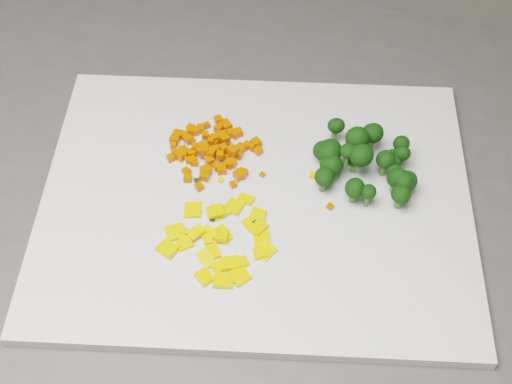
# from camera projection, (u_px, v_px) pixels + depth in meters

# --- Properties ---
(counter_block) EXTENTS (1.19, 0.92, 0.90)m
(counter_block) POSITION_uv_depth(u_px,v_px,m) (236.00, 345.00, 1.21)
(counter_block) COLOR #454543
(counter_block) RESTS_ON ground
(cutting_board) EXTENTS (0.51, 0.41, 0.01)m
(cutting_board) POSITION_uv_depth(u_px,v_px,m) (256.00, 201.00, 0.83)
(cutting_board) COLOR silver
(cutting_board) RESTS_ON counter_block
(carrot_pile) EXTENTS (0.11, 0.11, 0.03)m
(carrot_pile) POSITION_uv_depth(u_px,v_px,m) (213.00, 147.00, 0.85)
(carrot_pile) COLOR #CB4302
(carrot_pile) RESTS_ON cutting_board
(pepper_pile) EXTENTS (0.13, 0.13, 0.02)m
(pepper_pile) POSITION_uv_depth(u_px,v_px,m) (219.00, 231.00, 0.79)
(pepper_pile) COLOR yellow
(pepper_pile) RESTS_ON cutting_board
(broccoli_pile) EXTENTS (0.13, 0.13, 0.06)m
(broccoli_pile) POSITION_uv_depth(u_px,v_px,m) (358.00, 159.00, 0.82)
(broccoli_pile) COLOR black
(broccoli_pile) RESTS_ON cutting_board
(carrot_cube_0) EXTENTS (0.01, 0.01, 0.01)m
(carrot_cube_0) POSITION_uv_depth(u_px,v_px,m) (195.00, 131.00, 0.88)
(carrot_cube_0) COLOR #CB4302
(carrot_cube_0) RESTS_ON carrot_pile
(carrot_cube_1) EXTENTS (0.01, 0.01, 0.01)m
(carrot_cube_1) POSITION_uv_depth(u_px,v_px,m) (220.00, 155.00, 0.85)
(carrot_cube_1) COLOR #CB4302
(carrot_cube_1) RESTS_ON carrot_pile
(carrot_cube_2) EXTENTS (0.01, 0.01, 0.01)m
(carrot_cube_2) POSITION_uv_depth(u_px,v_px,m) (220.00, 149.00, 0.86)
(carrot_cube_2) COLOR #CB4302
(carrot_cube_2) RESTS_ON carrot_pile
(carrot_cube_3) EXTENTS (0.01, 0.01, 0.01)m
(carrot_cube_3) POSITION_uv_depth(u_px,v_px,m) (229.00, 164.00, 0.85)
(carrot_cube_3) COLOR #CB4302
(carrot_cube_3) RESTS_ON carrot_pile
(carrot_cube_4) EXTENTS (0.01, 0.01, 0.01)m
(carrot_cube_4) POSITION_uv_depth(u_px,v_px,m) (231.00, 133.00, 0.88)
(carrot_cube_4) COLOR #CB4302
(carrot_cube_4) RESTS_ON carrot_pile
(carrot_cube_5) EXTENTS (0.01, 0.01, 0.01)m
(carrot_cube_5) POSITION_uv_depth(u_px,v_px,m) (219.00, 136.00, 0.87)
(carrot_cube_5) COLOR #CB4302
(carrot_cube_5) RESTS_ON carrot_pile
(carrot_cube_6) EXTENTS (0.01, 0.01, 0.01)m
(carrot_cube_6) POSITION_uv_depth(u_px,v_px,m) (214.00, 138.00, 0.87)
(carrot_cube_6) COLOR #CB4302
(carrot_cube_6) RESTS_ON carrot_pile
(carrot_cube_7) EXTENTS (0.01, 0.01, 0.01)m
(carrot_cube_7) POSITION_uv_depth(u_px,v_px,m) (177.00, 134.00, 0.88)
(carrot_cube_7) COLOR #CB4302
(carrot_cube_7) RESTS_ON carrot_pile
(carrot_cube_8) EXTENTS (0.01, 0.01, 0.01)m
(carrot_cube_8) POSITION_uv_depth(u_px,v_px,m) (201.00, 129.00, 0.88)
(carrot_cube_8) COLOR #CB4302
(carrot_cube_8) RESTS_ON carrot_pile
(carrot_cube_9) EXTENTS (0.01, 0.01, 0.01)m
(carrot_cube_9) POSITION_uv_depth(u_px,v_px,m) (227.00, 127.00, 0.89)
(carrot_cube_9) COLOR #CB4302
(carrot_cube_9) RESTS_ON carrot_pile
(carrot_cube_10) EXTENTS (0.02, 0.02, 0.01)m
(carrot_cube_10) POSITION_uv_depth(u_px,v_px,m) (239.00, 175.00, 0.84)
(carrot_cube_10) COLOR #CB4302
(carrot_cube_10) RESTS_ON carrot_pile
(carrot_cube_11) EXTENTS (0.01, 0.01, 0.01)m
(carrot_cube_11) POSITION_uv_depth(u_px,v_px,m) (232.00, 163.00, 0.85)
(carrot_cube_11) COLOR #CB4302
(carrot_cube_11) RESTS_ON carrot_pile
(carrot_cube_12) EXTENTS (0.01, 0.01, 0.01)m
(carrot_cube_12) POSITION_uv_depth(u_px,v_px,m) (238.00, 133.00, 0.88)
(carrot_cube_12) COLOR #CB4302
(carrot_cube_12) RESTS_ON carrot_pile
(carrot_cube_13) EXTENTS (0.01, 0.01, 0.01)m
(carrot_cube_13) POSITION_uv_depth(u_px,v_px,m) (191.00, 128.00, 0.89)
(carrot_cube_13) COLOR #CB4302
(carrot_cube_13) RESTS_ON carrot_pile
(carrot_cube_14) EXTENTS (0.01, 0.01, 0.01)m
(carrot_cube_14) POSITION_uv_depth(u_px,v_px,m) (221.00, 137.00, 0.88)
(carrot_cube_14) COLOR #CB4302
(carrot_cube_14) RESTS_ON carrot_pile
(carrot_cube_15) EXTENTS (0.01, 0.01, 0.01)m
(carrot_cube_15) POSITION_uv_depth(u_px,v_px,m) (244.00, 173.00, 0.84)
(carrot_cube_15) COLOR #CB4302
(carrot_cube_15) RESTS_ON carrot_pile
(carrot_cube_16) EXTENTS (0.01, 0.01, 0.01)m
(carrot_cube_16) POSITION_uv_depth(u_px,v_px,m) (226.00, 123.00, 0.89)
(carrot_cube_16) COLOR #CB4302
(carrot_cube_16) RESTS_ON carrot_pile
(carrot_cube_17) EXTENTS (0.01, 0.01, 0.01)m
(carrot_cube_17) POSITION_uv_depth(u_px,v_px,m) (258.00, 151.00, 0.86)
(carrot_cube_17) COLOR #CB4302
(carrot_cube_17) RESTS_ON carrot_pile
(carrot_cube_18) EXTENTS (0.02, 0.02, 0.01)m
(carrot_cube_18) POSITION_uv_depth(u_px,v_px,m) (256.00, 143.00, 0.87)
(carrot_cube_18) COLOR #CB4302
(carrot_cube_18) RESTS_ON carrot_pile
(carrot_cube_19) EXTENTS (0.01, 0.01, 0.01)m
(carrot_cube_19) POSITION_uv_depth(u_px,v_px,m) (192.00, 160.00, 0.85)
(carrot_cube_19) COLOR #CB4302
(carrot_cube_19) RESTS_ON carrot_pile
(carrot_cube_20) EXTENTS (0.01, 0.01, 0.01)m
(carrot_cube_20) POSITION_uv_depth(u_px,v_px,m) (240.00, 149.00, 0.86)
(carrot_cube_20) COLOR #CB4302
(carrot_cube_20) RESTS_ON carrot_pile
(carrot_cube_21) EXTENTS (0.01, 0.01, 0.01)m
(carrot_cube_21) POSITION_uv_depth(u_px,v_px,m) (202.00, 176.00, 0.84)
(carrot_cube_21) COLOR #CB4302
(carrot_cube_21) RESTS_ON carrot_pile
(carrot_cube_22) EXTENTS (0.01, 0.01, 0.01)m
(carrot_cube_22) POSITION_uv_depth(u_px,v_px,m) (195.00, 147.00, 0.86)
(carrot_cube_22) COLOR #CB4302
(carrot_cube_22) RESTS_ON carrot_pile
(carrot_cube_23) EXTENTS (0.01, 0.01, 0.01)m
(carrot_cube_23) POSITION_uv_depth(u_px,v_px,m) (225.00, 156.00, 0.86)
(carrot_cube_23) COLOR #CB4302
(carrot_cube_23) RESTS_ON carrot_pile
(carrot_cube_24) EXTENTS (0.01, 0.01, 0.01)m
(carrot_cube_24) POSITION_uv_depth(u_px,v_px,m) (218.00, 120.00, 0.89)
(carrot_cube_24) COLOR #CB4302
(carrot_cube_24) RESTS_ON carrot_pile
(carrot_cube_25) EXTENTS (0.01, 0.01, 0.01)m
(carrot_cube_25) POSITION_uv_depth(u_px,v_px,m) (191.00, 153.00, 0.86)
(carrot_cube_25) COLOR #CB4302
(carrot_cube_25) RESTS_ON carrot_pile
(carrot_cube_26) EXTENTS (0.01, 0.01, 0.01)m
(carrot_cube_26) POSITION_uv_depth(u_px,v_px,m) (181.00, 156.00, 0.86)
(carrot_cube_26) COLOR #CB4302
(carrot_cube_26) RESTS_ON carrot_pile
(carrot_cube_27) EXTENTS (0.01, 0.01, 0.01)m
(carrot_cube_27) POSITION_uv_depth(u_px,v_px,m) (201.00, 151.00, 0.85)
(carrot_cube_27) COLOR #CB4302
(carrot_cube_27) RESTS_ON carrot_pile
(carrot_cube_28) EXTENTS (0.01, 0.01, 0.01)m
(carrot_cube_28) POSITION_uv_depth(u_px,v_px,m) (188.00, 178.00, 0.84)
(carrot_cube_28) COLOR #CB4302
(carrot_cube_28) RESTS_ON carrot_pile
(carrot_cube_29) EXTENTS (0.01, 0.01, 0.01)m
(carrot_cube_29) POSITION_uv_depth(u_px,v_px,m) (235.00, 134.00, 0.88)
(carrot_cube_29) COLOR #CB4302
(carrot_cube_29) RESTS_ON carrot_pile
(carrot_cube_30) EXTENTS (0.01, 0.01, 0.01)m
(carrot_cube_30) POSITION_uv_depth(u_px,v_px,m) (237.00, 154.00, 0.86)
(carrot_cube_30) COLOR #CB4302
(carrot_cube_30) RESTS_ON carrot_pile
(carrot_cube_31) EXTENTS (0.01, 0.01, 0.01)m
(carrot_cube_31) POSITION_uv_depth(u_px,v_px,m) (183.00, 135.00, 0.88)
(carrot_cube_31) COLOR #CB4302
(carrot_cube_31) RESTS_ON carrot_pile
(carrot_cube_32) EXTENTS (0.01, 0.01, 0.01)m
(carrot_cube_32) POSITION_uv_depth(u_px,v_px,m) (233.00, 185.00, 0.83)
(carrot_cube_32) COLOR #CB4302
(carrot_cube_32) RESTS_ON carrot_pile
(carrot_cube_33) EXTENTS (0.01, 0.01, 0.01)m
(carrot_cube_33) POSITION_uv_depth(u_px,v_px,m) (214.00, 142.00, 0.87)
(carrot_cube_33) COLOR #CB4302
(carrot_cube_33) RESTS_ON carrot_pile
(carrot_cube_34) EXTENTS (0.01, 0.01, 0.01)m
(carrot_cube_34) POSITION_uv_depth(u_px,v_px,m) (207.00, 125.00, 0.89)
(carrot_cube_34) COLOR #CB4302
(carrot_cube_34) RESTS_ON carrot_pile
(carrot_cube_35) EXTENTS (0.01, 0.01, 0.01)m
(carrot_cube_35) POSITION_uv_depth(u_px,v_px,m) (204.00, 175.00, 0.84)
(carrot_cube_35) COLOR #CB4302
(carrot_cube_35) RESTS_ON carrot_pile
(carrot_cube_36) EXTENTS (0.01, 0.01, 0.01)m
(carrot_cube_36) POSITION_uv_depth(u_px,v_px,m) (205.00, 135.00, 0.86)
(carrot_cube_36) COLOR #CB4302
(carrot_cube_36) RESTS_ON carrot_pile
(carrot_cube_37) EXTENTS (0.01, 0.01, 0.01)m
(carrot_cube_37) POSITION_uv_depth(u_px,v_px,m) (199.00, 187.00, 0.83)
(carrot_cube_37) COLOR #CB4302
(carrot_cube_37) RESTS_ON carrot_pile
(carrot_cube_38) EXTENTS (0.01, 0.01, 0.01)m
(carrot_cube_38) POSITION_uv_depth(u_px,v_px,m) (224.00, 148.00, 0.85)
(carrot_cube_38) COLOR #CB4302
(carrot_cube_38) RESTS_ON carrot_pile
(carrot_cube_39) EXTENTS (0.01, 0.01, 0.01)m
(carrot_cube_39) POSITION_uv_depth(u_px,v_px,m) (219.00, 128.00, 0.88)
(carrot_cube_39) COLOR #CB4302
(carrot_cube_39) RESTS_ON carrot_pile
(carrot_cube_40) EXTENTS (0.01, 0.01, 0.01)m
(carrot_cube_40) POSITION_uv_depth(u_px,v_px,m) (215.00, 150.00, 0.85)
(carrot_cube_40) COLOR #CB4302
(carrot_cube_40) RESTS_ON carrot_pile
(carrot_cube_41) EXTENTS (0.01, 0.01, 0.01)m
(carrot_cube_41) POSITION_uv_depth(u_px,v_px,m) (233.00, 151.00, 0.85)
(carrot_cube_41) COLOR #CB4302
(carrot_cube_41) RESTS_ON carrot_pile
(carrot_cube_42) EXTENTS (0.01, 0.01, 0.01)m
(carrot_cube_42) POSITION_uv_depth(u_px,v_px,m) (208.00, 170.00, 0.84)
(carrot_cube_42) COLOR #CB4302
(carrot_cube_42) RESTS_ON carrot_pile
(carrot_cube_43) EXTENTS (0.01, 0.01, 0.01)m
(carrot_cube_43) POSITION_uv_depth(u_px,v_px,m) (186.00, 137.00, 0.88)
(carrot_cube_43) COLOR #CB4302
(carrot_cube_43) RESTS_ON carrot_pile
(carrot_cube_44) EXTENTS (0.01, 0.01, 0.01)m
(carrot_cube_44) POSITION_uv_depth(u_px,v_px,m) (190.00, 131.00, 0.88)
(carrot_cube_44) COLOR #CB4302
(carrot_cube_44) RESTS_ON carrot_pile
(carrot_cube_45) EXTENTS (0.01, 0.01, 0.01)m
(carrot_cube_45) POSITION_uv_depth(u_px,v_px,m) (222.00, 169.00, 0.84)
(carrot_cube_45) COLOR #CB4302
(carrot_cube_45) RESTS_ON carrot_pile
(carrot_cube_46) EXTENTS (0.01, 0.01, 0.01)m
(carrot_cube_46) POSITION_uv_depth(u_px,v_px,m) (212.00, 138.00, 0.88)
(carrot_cube_46) COLOR #CB4302
(carrot_cube_46) RESTS_ON carrot_pile
(carrot_cube_47) EXTENTS (0.01, 0.01, 0.01)m
(carrot_cube_47) POSITION_uv_depth(u_px,v_px,m) (209.00, 149.00, 0.86)
(carrot_cube_47) COLOR #CB4302
(carrot_cube_47) RESTS_ON carrot_pile
(carrot_cube_48) EXTENTS (0.01, 0.01, 0.01)m
(carrot_cube_48) POSITION_uv_depth(u_px,v_px,m) (211.00, 153.00, 0.85)
(carrot_cube_48) COLOR #CB4302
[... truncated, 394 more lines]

